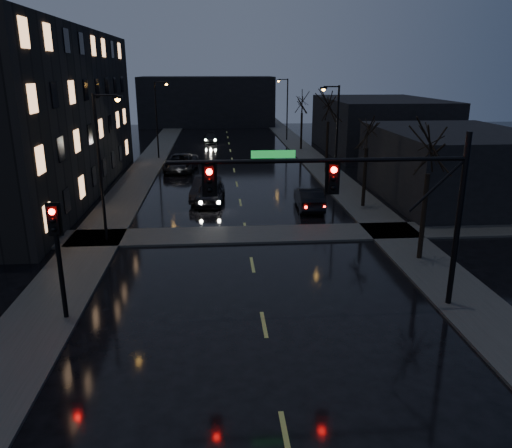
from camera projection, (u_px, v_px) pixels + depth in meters
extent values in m
cube|color=#2D2D2B|center=(139.00, 178.00, 43.75)|extent=(3.00, 140.00, 0.12)
cube|color=#2D2D2B|center=(329.00, 175.00, 45.03)|extent=(3.00, 140.00, 0.12)
cube|color=#2D2D2B|center=(247.00, 235.00, 28.69)|extent=(40.00, 3.00, 0.12)
cube|color=black|center=(13.00, 114.00, 36.62)|extent=(12.00, 30.00, 12.00)
cube|color=black|center=(453.00, 165.00, 36.27)|extent=(10.00, 14.00, 5.00)
cube|color=black|center=(379.00, 125.00, 57.18)|extent=(12.00, 18.00, 6.00)
cube|color=black|center=(207.00, 101.00, 83.93)|extent=(22.00, 10.00, 8.00)
cylinder|color=black|center=(458.00, 223.00, 19.20)|extent=(0.22, 0.22, 7.00)
cylinder|color=black|center=(320.00, 161.00, 18.04)|extent=(11.00, 0.16, 0.16)
cylinder|color=black|center=(437.00, 185.00, 18.67)|extent=(2.05, 0.10, 2.05)
cube|color=#0C591E|center=(273.00, 154.00, 17.83)|extent=(1.60, 0.04, 0.28)
cube|color=black|center=(209.00, 180.00, 17.93)|extent=(0.35, 0.28, 1.05)
sphere|color=#FF0705|center=(209.00, 172.00, 17.68)|extent=(0.22, 0.22, 0.22)
cube|color=black|center=(333.00, 178.00, 18.27)|extent=(0.35, 0.28, 1.05)
sphere|color=#FF0705|center=(334.00, 170.00, 18.02)|extent=(0.22, 0.22, 0.22)
cylinder|color=black|center=(60.00, 266.00, 18.44)|extent=(0.18, 0.18, 4.40)
cube|color=black|center=(54.00, 219.00, 17.91)|extent=(0.35, 0.28, 1.05)
sphere|color=#FF0705|center=(52.00, 212.00, 17.66)|extent=(0.22, 0.22, 0.22)
cylinder|color=black|center=(423.00, 218.00, 24.40)|extent=(0.24, 0.24, 4.40)
cylinder|color=black|center=(365.00, 178.00, 33.96)|extent=(0.24, 0.24, 4.12)
cylinder|color=black|center=(327.00, 148.00, 45.30)|extent=(0.24, 0.24, 4.68)
cylinder|color=black|center=(301.00, 132.00, 58.69)|extent=(0.24, 0.24, 4.29)
cylinder|color=black|center=(100.00, 171.00, 26.45)|extent=(0.16, 0.16, 8.00)
cylinder|color=black|center=(105.00, 95.00, 25.34)|extent=(1.20, 0.10, 0.10)
cube|color=black|center=(117.00, 97.00, 25.41)|extent=(0.50, 0.25, 0.15)
sphere|color=orange|center=(118.00, 99.00, 25.44)|extent=(0.28, 0.28, 0.28)
cylinder|color=black|center=(157.00, 121.00, 52.15)|extent=(0.16, 0.16, 8.00)
cylinder|color=black|center=(160.00, 82.00, 51.04)|extent=(1.20, 0.10, 0.10)
cube|color=black|center=(166.00, 83.00, 51.11)|extent=(0.50, 0.25, 0.15)
sphere|color=orange|center=(166.00, 84.00, 51.14)|extent=(0.28, 0.28, 0.28)
cylinder|color=black|center=(337.00, 138.00, 39.05)|extent=(0.16, 0.16, 8.00)
cylinder|color=black|center=(331.00, 87.00, 37.85)|extent=(1.20, 0.10, 0.10)
cube|color=black|center=(324.00, 88.00, 37.83)|extent=(0.50, 0.25, 0.15)
sphere|color=orange|center=(324.00, 89.00, 37.86)|extent=(0.28, 0.28, 0.28)
cylinder|color=black|center=(287.00, 110.00, 65.71)|extent=(0.16, 0.16, 8.00)
cylinder|color=black|center=(283.00, 79.00, 64.50)|extent=(1.20, 0.10, 0.10)
cube|color=black|center=(279.00, 80.00, 64.49)|extent=(0.50, 0.25, 0.15)
sphere|color=orange|center=(279.00, 81.00, 64.52)|extent=(0.28, 0.28, 0.28)
imported|color=black|center=(210.00, 193.00, 35.33)|extent=(2.35, 4.83, 1.59)
imported|color=black|center=(206.00, 189.00, 36.45)|extent=(2.35, 5.14, 1.63)
imported|color=black|center=(181.00, 163.00, 46.65)|extent=(3.26, 6.04, 1.61)
imported|color=black|center=(211.00, 138.00, 64.85)|extent=(1.97, 4.49, 1.28)
imported|color=black|center=(309.00, 198.00, 34.03)|extent=(1.77, 4.66, 1.52)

